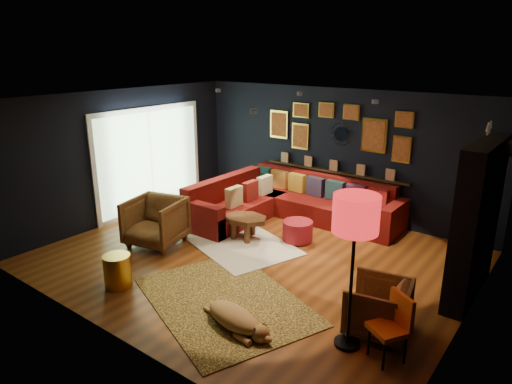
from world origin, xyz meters
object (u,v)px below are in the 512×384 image
Objects in this scene: pouf at (298,231)px; armchair_right at (378,305)px; armchair_left at (155,220)px; dog at (233,313)px; gold_stool at (118,271)px; coffee_table at (245,221)px; sectional at (285,204)px; floor_lamp at (356,220)px; orange_chair at (394,322)px.

armchair_right is at bearing -38.11° from pouf.
armchair_right is at bearing -16.06° from armchair_left.
dog is (2.74, -1.14, -0.26)m from armchair_left.
armchair_left is (-1.94, -1.62, 0.26)m from pouf.
pouf is 3.22m from gold_stool.
gold_stool is at bearing -75.75° from armchair_left.
gold_stool reaches higher than coffee_table.
pouf is 2.86m from armchair_right.
armchair_left is (-1.14, -1.11, 0.10)m from coffee_table.
coffee_table is at bearing -147.72° from pouf.
sectional is 2.67m from armchair_left.
gold_stool is (-0.39, -3.77, -0.08)m from sectional.
pouf is at bearing 67.92° from gold_stool.
pouf is at bearing -139.08° from armchair_right.
floor_lamp is (2.89, -1.71, 1.21)m from coffee_table.
armchair_right is (3.06, -2.56, 0.05)m from sectional.
dog is (0.80, -2.76, -0.00)m from pouf.
sectional is at bearing 124.59° from dog.
sectional is 1.30m from coffee_table.
sectional is 4.49m from orange_chair.
pouf is 2.87m from dog.
sectional reaches higher than dog.
coffee_table is 1.60m from armchair_left.
sectional is 6.92× the size of gold_stool.
armchair_left is 4.20m from armchair_right.
dog is at bearing -157.20° from floor_lamp.
floor_lamp is (2.90, -3.01, 1.25)m from sectional.
armchair_left reaches higher than armchair_right.
armchair_left reaches higher than orange_chair.
orange_chair is at bearing -40.81° from sectional.
armchair_right reaches higher than coffee_table.
armchair_right is (2.25, -1.76, 0.17)m from pouf.
armchair_right is 1.50× the size of gold_stool.
floor_lamp is at bearing -46.05° from sectional.
coffee_table is 1.27× the size of armchair_right.
sectional is 3.70× the size of armchair_left.
armchair_left is 4.22m from floor_lamp.
pouf is 3.34m from floor_lamp.
dog is (2.01, 0.22, -0.05)m from gold_stool.
floor_lamp is (-0.50, -0.07, 1.11)m from orange_chair.
armchair_left is at bearing -115.05° from sectional.
armchair_left is 1.17× the size of orange_chair.
armchair_right is at bearing 70.02° from floor_lamp.
coffee_table is at bearing -123.40° from armchair_right.
orange_chair is at bearing -25.79° from coffee_table.
armchair_right is at bearing -39.85° from sectional.
gold_stool is at bearing -81.61° from armchair_right.
gold_stool is at bearing -166.94° from floor_lamp.
pouf is 0.29× the size of floor_lamp.
sectional is 6.29× the size of pouf.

